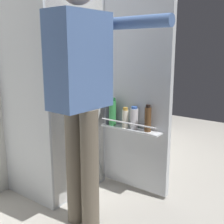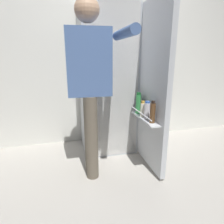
{
  "view_description": "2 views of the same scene",
  "coord_description": "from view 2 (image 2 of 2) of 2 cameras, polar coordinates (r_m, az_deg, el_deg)",
  "views": [
    {
      "loc": [
        -1.6,
        -1.26,
        1.21
      ],
      "look_at": [
        -0.02,
        -0.08,
        0.76
      ],
      "focal_mm": 45.48,
      "sensor_mm": 36.0,
      "label": 1
    },
    {
      "loc": [
        -0.54,
        -1.87,
        1.2
      ],
      "look_at": [
        -0.07,
        -0.01,
        0.64
      ],
      "focal_mm": 31.8,
      "sensor_mm": 36.0,
      "label": 2
    }
  ],
  "objects": [
    {
      "name": "person",
      "position": [
        1.86,
        -6.28,
        9.95
      ],
      "size": [
        0.52,
        0.72,
        1.67
      ],
      "color": "#665B4C",
      "rests_on": "ground_plane"
    },
    {
      "name": "refrigerator",
      "position": [
        2.44,
        -0.52,
        8.56
      ],
      "size": [
        0.69,
        1.19,
        1.75
      ],
      "color": "silver",
      "rests_on": "ground_plane"
    },
    {
      "name": "kitchen_wall",
      "position": [
        2.8,
        -3.07,
        16.7
      ],
      "size": [
        4.4,
        0.1,
        2.45
      ],
      "primitive_type": "cube",
      "color": "silver",
      "rests_on": "ground_plane"
    },
    {
      "name": "ground_plane",
      "position": [
        2.29,
        1.78,
        -15.45
      ],
      "size": [
        6.2,
        6.2,
        0.0
      ],
      "primitive_type": "plane",
      "color": "#B7B2A8"
    }
  ]
}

